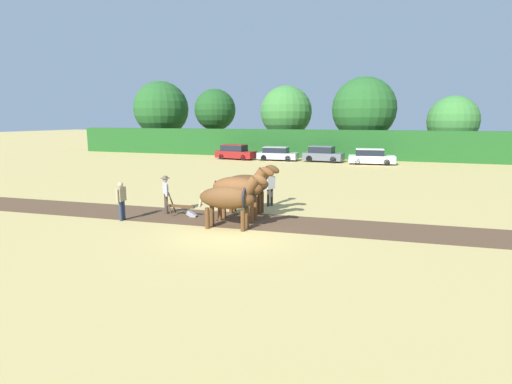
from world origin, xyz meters
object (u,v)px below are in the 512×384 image
(farmer_onlooker_left, at_px, (121,198))
(tree_center_right, at_px, (453,121))
(tree_left, at_px, (215,110))
(tree_center_left, at_px, (286,112))
(draft_horse_trail_left, at_px, (249,184))
(farmer_beside_team, at_px, (270,185))
(parked_car_far_left, at_px, (235,152))
(parked_car_left, at_px, (277,154))
(parked_car_center_left, at_px, (323,154))
(tree_far_left, at_px, (161,109))
(tree_center, at_px, (364,109))
(draft_horse_lead_left, at_px, (230,198))
(plow, at_px, (184,210))
(farmer_at_plow, at_px, (166,191))
(parked_car_center, at_px, (371,157))
(draft_horse_lead_right, at_px, (240,188))

(farmer_onlooker_left, bearing_deg, tree_center_right, 57.74)
(tree_left, height_order, tree_center_left, tree_center_left)
(draft_horse_trail_left, relative_size, farmer_beside_team, 1.52)
(farmer_beside_team, xyz_separation_m, farmer_onlooker_left, (-5.21, -4.86, -0.09))
(tree_center_left, bearing_deg, farmer_beside_team, -76.45)
(tree_left, relative_size, draft_horse_trail_left, 3.03)
(farmer_onlooker_left, relative_size, parked_car_far_left, 0.37)
(parked_car_left, distance_m, parked_car_center_left, 4.82)
(tree_center_left, bearing_deg, tree_far_left, -178.23)
(tree_center, relative_size, draft_horse_trail_left, 3.36)
(draft_horse_lead_left, bearing_deg, plow, 152.93)
(tree_far_left, distance_m, parked_car_center_left, 26.17)
(tree_center_left, xyz_separation_m, parked_car_left, (1.55, -9.25, -4.53))
(parked_car_far_left, bearing_deg, farmer_at_plow, -67.66)
(draft_horse_lead_left, bearing_deg, farmer_onlooker_left, 179.87)
(farmer_onlooker_left, bearing_deg, tree_center, 71.75)
(tree_center_right, relative_size, draft_horse_trail_left, 2.50)
(tree_center_left, height_order, parked_car_center_left, tree_center_left)
(parked_car_center_left, bearing_deg, tree_far_left, 166.88)
(tree_center_left, relative_size, parked_car_center, 1.89)
(plow, xyz_separation_m, parked_car_far_left, (-7.55, 24.80, 0.45))
(parked_car_center_left, bearing_deg, tree_center_right, 39.22)
(tree_left, xyz_separation_m, farmer_at_plow, (13.26, -34.19, -4.48))
(tree_far_left, relative_size, parked_car_center_left, 2.29)
(tree_far_left, distance_m, draft_horse_lead_left, 43.33)
(farmer_beside_team, relative_size, farmer_onlooker_left, 1.07)
(plow, bearing_deg, parked_car_left, 92.91)
(tree_left, bearing_deg, tree_center_right, -1.52)
(draft_horse_lead_left, height_order, draft_horse_trail_left, draft_horse_trail_left)
(tree_center_left, height_order, tree_center, tree_center)
(draft_horse_lead_left, relative_size, parked_car_center, 0.66)
(tree_center, bearing_deg, farmer_at_plow, -100.41)
(draft_horse_trail_left, relative_size, farmer_onlooker_left, 1.63)
(tree_left, xyz_separation_m, parked_car_left, (11.42, -9.28, -4.83))
(plow, distance_m, parked_car_left, 25.33)
(plow, height_order, farmer_onlooker_left, farmer_onlooker_left)
(farmer_onlooker_left, relative_size, parked_car_left, 0.40)
(draft_horse_lead_left, bearing_deg, parked_car_far_left, 107.95)
(tree_left, bearing_deg, tree_center, -1.46)
(tree_far_left, bearing_deg, draft_horse_lead_left, -54.40)
(tree_center_left, height_order, draft_horse_lead_right, tree_center_left)
(tree_center, xyz_separation_m, parked_car_center, (1.59, -9.40, -4.75))
(tree_center_right, xyz_separation_m, draft_horse_lead_left, (-11.96, -34.86, -2.87))
(tree_center, relative_size, plow, 6.08)
(tree_center_right, bearing_deg, parked_car_center_left, -146.99)
(tree_far_left, relative_size, tree_center_left, 1.12)
(tree_center_right, height_order, farmer_at_plow, tree_center_right)
(draft_horse_lead_right, bearing_deg, parked_car_center, 76.88)
(tree_center_right, distance_m, farmer_at_plow, 37.08)
(plow, relative_size, parked_car_left, 0.36)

